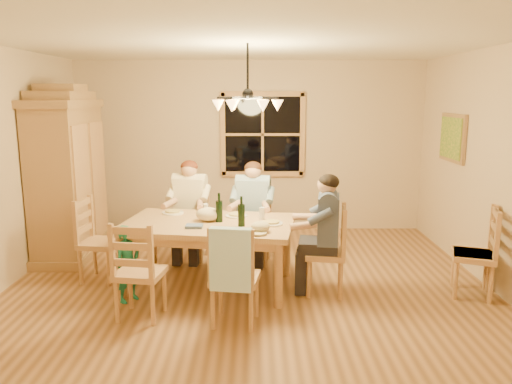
{
  "coord_description": "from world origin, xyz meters",
  "views": [
    {
      "loc": [
        0.07,
        -5.45,
        2.15
      ],
      "look_at": [
        0.09,
        0.1,
        1.08
      ],
      "focal_mm": 35.0,
      "sensor_mm": 36.0,
      "label": 1
    }
  ],
  "objects_px": {
    "chair_end_right": "(325,266)",
    "adult_woman": "(190,198)",
    "chair_near_left": "(141,288)",
    "chair_near_right": "(235,293)",
    "dining_table": "(209,230)",
    "chair_end_left": "(101,255)",
    "chair_spare_front": "(473,269)",
    "chair_far_left": "(191,237)",
    "wine_bottle_a": "(219,207)",
    "chair_far_right": "(253,240)",
    "child": "(128,264)",
    "adult_slate_man": "(326,219)",
    "chandelier": "(248,103)",
    "chair_spare_back": "(472,268)",
    "wine_bottle_b": "(241,211)",
    "armoire": "(68,179)",
    "adult_plaid_man": "(253,200)"
  },
  "relations": [
    {
      "from": "chair_end_right",
      "to": "adult_woman",
      "type": "xyz_separation_m",
      "value": [
        -1.63,
        1.15,
        0.54
      ]
    },
    {
      "from": "chair_near_left",
      "to": "chair_near_right",
      "type": "bearing_deg",
      "value": 0.0
    },
    {
      "from": "dining_table",
      "to": "chair_end_left",
      "type": "xyz_separation_m",
      "value": [
        -1.3,
        0.2,
        -0.36
      ]
    },
    {
      "from": "dining_table",
      "to": "chair_spare_front",
      "type": "relative_size",
      "value": 2.06
    },
    {
      "from": "chair_far_left",
      "to": "wine_bottle_a",
      "type": "bearing_deg",
      "value": 124.14
    },
    {
      "from": "chair_far_right",
      "to": "child",
      "type": "distance_m",
      "value": 1.81
    },
    {
      "from": "adult_woman",
      "to": "adult_slate_man",
      "type": "xyz_separation_m",
      "value": [
        1.63,
        -1.15,
        0.0
      ]
    },
    {
      "from": "chair_spare_front",
      "to": "chandelier",
      "type": "bearing_deg",
      "value": 104.09
    },
    {
      "from": "adult_slate_man",
      "to": "chair_spare_back",
      "type": "distance_m",
      "value": 1.69
    },
    {
      "from": "chair_end_left",
      "to": "wine_bottle_b",
      "type": "xyz_separation_m",
      "value": [
        1.67,
        -0.38,
        0.62
      ]
    },
    {
      "from": "chair_far_left",
      "to": "armoire",
      "type": "bearing_deg",
      "value": 1.96
    },
    {
      "from": "wine_bottle_b",
      "to": "armoire",
      "type": "bearing_deg",
      "value": 150.48
    },
    {
      "from": "child",
      "to": "chair_spare_front",
      "type": "relative_size",
      "value": 0.83
    },
    {
      "from": "chair_near_left",
      "to": "chair_spare_front",
      "type": "height_order",
      "value": "same"
    },
    {
      "from": "chair_near_left",
      "to": "wine_bottle_a",
      "type": "xyz_separation_m",
      "value": [
        0.72,
        0.81,
        0.62
      ]
    },
    {
      "from": "armoire",
      "to": "child",
      "type": "xyz_separation_m",
      "value": [
        1.16,
        -1.56,
        -0.64
      ]
    },
    {
      "from": "chair_spare_back",
      "to": "child",
      "type": "bearing_deg",
      "value": 109.94
    },
    {
      "from": "dining_table",
      "to": "child",
      "type": "relative_size",
      "value": 2.47
    },
    {
      "from": "adult_woman",
      "to": "wine_bottle_a",
      "type": "relative_size",
      "value": 2.65
    },
    {
      "from": "chair_near_left",
      "to": "wine_bottle_a",
      "type": "distance_m",
      "value": 1.25
    },
    {
      "from": "child",
      "to": "chair_spare_back",
      "type": "height_order",
      "value": "chair_spare_back"
    },
    {
      "from": "adult_woman",
      "to": "wine_bottle_b",
      "type": "xyz_separation_m",
      "value": [
        0.71,
        -1.14,
        0.08
      ]
    },
    {
      "from": "chair_end_left",
      "to": "adult_plaid_man",
      "type": "distance_m",
      "value": 1.97
    },
    {
      "from": "child",
      "to": "armoire",
      "type": "bearing_deg",
      "value": 74.15
    },
    {
      "from": "wine_bottle_a",
      "to": "chandelier",
      "type": "bearing_deg",
      "value": 2.93
    },
    {
      "from": "armoire",
      "to": "chair_end_right",
      "type": "relative_size",
      "value": 2.32
    },
    {
      "from": "chair_far_right",
      "to": "chair_near_left",
      "type": "bearing_deg",
      "value": 64.8
    },
    {
      "from": "chair_far_right",
      "to": "chair_spare_back",
      "type": "height_order",
      "value": "same"
    },
    {
      "from": "chair_far_right",
      "to": "chair_near_right",
      "type": "height_order",
      "value": "same"
    },
    {
      "from": "chair_far_right",
      "to": "wine_bottle_a",
      "type": "relative_size",
      "value": 3.0
    },
    {
      "from": "chair_near_left",
      "to": "adult_plaid_man",
      "type": "bearing_deg",
      "value": 64.8
    },
    {
      "from": "adult_woman",
      "to": "adult_plaid_man",
      "type": "bearing_deg",
      "value": 180.0
    },
    {
      "from": "chair_near_left",
      "to": "chair_end_right",
      "type": "height_order",
      "value": "same"
    },
    {
      "from": "child",
      "to": "chair_spare_front",
      "type": "height_order",
      "value": "chair_spare_front"
    },
    {
      "from": "adult_woman",
      "to": "adult_plaid_man",
      "type": "height_order",
      "value": "same"
    },
    {
      "from": "chair_near_left",
      "to": "adult_slate_man",
      "type": "height_order",
      "value": "adult_slate_man"
    },
    {
      "from": "chair_near_left",
      "to": "chair_spare_front",
      "type": "xyz_separation_m",
      "value": [
        3.49,
        0.52,
        0.0
      ]
    },
    {
      "from": "adult_slate_man",
      "to": "wine_bottle_b",
      "type": "distance_m",
      "value": 0.92
    },
    {
      "from": "chair_end_right",
      "to": "chair_spare_front",
      "type": "bearing_deg",
      "value": -84.57
    },
    {
      "from": "chair_end_left",
      "to": "wine_bottle_a",
      "type": "relative_size",
      "value": 3.0
    },
    {
      "from": "armoire",
      "to": "dining_table",
      "type": "relative_size",
      "value": 1.13
    },
    {
      "from": "chair_end_left",
      "to": "armoire",
      "type": "bearing_deg",
      "value": -135.6
    },
    {
      "from": "chair_spare_back",
      "to": "chair_end_left",
      "type": "bearing_deg",
      "value": 101.28
    },
    {
      "from": "chair_near_left",
      "to": "chair_spare_back",
      "type": "xyz_separation_m",
      "value": [
        3.49,
        0.56,
        0.0
      ]
    },
    {
      "from": "chair_end_right",
      "to": "chair_near_right",
      "type": "bearing_deg",
      "value": 136.74
    },
    {
      "from": "chair_end_right",
      "to": "wine_bottle_a",
      "type": "height_order",
      "value": "wine_bottle_a"
    },
    {
      "from": "chair_near_left",
      "to": "chair_end_left",
      "type": "height_order",
      "value": "same"
    },
    {
      "from": "chair_end_left",
      "to": "chair_spare_front",
      "type": "relative_size",
      "value": 1.0
    },
    {
      "from": "armoire",
      "to": "adult_slate_man",
      "type": "relative_size",
      "value": 2.63
    },
    {
      "from": "child",
      "to": "chair_far_right",
      "type": "bearing_deg",
      "value": -9.07
    }
  ]
}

